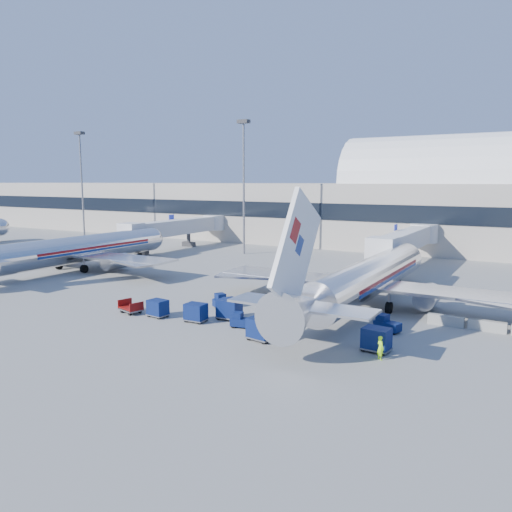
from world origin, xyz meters
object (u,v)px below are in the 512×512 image
Objects in this scene: tug_left at (224,301)px; cart_solo_far at (376,339)px; barrier_mid at (487,326)px; cart_open_red at (131,309)px; jetbridge_mid at (181,227)px; cart_train_a at (229,309)px; tug_lead at (242,321)px; cart_train_c at (158,308)px; cart_train_b at (196,312)px; airliner_main at (366,279)px; jetbridge_near at (408,240)px; barrier_near at (446,320)px; ramp_worker at (380,348)px; mast_west at (244,167)px; tug_right at (387,324)px; mast_far_west at (81,170)px; airliner_mid at (76,250)px; cart_solo_near at (261,328)px.

cart_solo_far is (16.98, -5.08, 0.28)m from tug_left.
barrier_mid is 31.81m from cart_open_red.
jetbridge_mid is 50.86m from cart_train_a.
cart_train_c is at bearing 174.95° from tug_lead.
cart_train_a is (-20.63, -7.92, 0.54)m from barrier_mid.
cart_train_b is (0.72, -5.52, 0.22)m from tug_left.
jetbridge_mid is 14.12× the size of cart_train_c.
jetbridge_mid is 9.17× the size of barrier_mid.
cart_train_c reaches higher than tug_left.
airliner_main is 13.21m from cart_solo_far.
barrier_near is (10.40, -28.81, -3.48)m from jetbridge_near.
barrier_near is at bearing -64.53° from ramp_worker.
mast_west reaches higher than cart_train_a.
barrier_near is 1.28× the size of tug_right.
mast_far_west reaches higher than jetbridge_mid.
jetbridge_near is 40.88m from ramp_worker.
airliner_mid is 14.78× the size of cart_open_red.
mast_west is 43.68m from cart_train_a.
mast_far_west is 87.17m from barrier_mid.
jetbridge_near is at bearing 0.68° from mast_far_west.
barrier_mid is 1.54× the size of cart_train_c.
tug_lead is 1.12× the size of cart_train_c.
tug_left is at bearing -29.40° from mast_far_west.
tug_lead is 1.27× the size of ramp_worker.
mast_far_west is 10.28× the size of cart_train_a.
tug_left is at bearing -61.34° from mast_west.
cart_train_c is 0.85× the size of cart_solo_near.
cart_solo_far is at bearing -66.63° from tug_right.
cart_open_red is (-6.41, -6.27, -0.24)m from tug_left.
mast_far_west is at bearing -179.32° from jetbridge_near.
tug_right is at bearing -43.55° from mast_west.
jetbridge_mid is at bearing 129.97° from cart_train_a.
cart_open_red is at bearing -169.15° from cart_train_c.
barrier_mid is at bearing -2.69° from airliner_mid.
ramp_worker is (-5.77, -11.18, 0.40)m from barrier_mid.
cart_solo_near is at bearing 11.10° from cart_open_red.
airliner_main is 8.74m from barrier_near.
tug_lead is at bearing 12.85° from cart_train_c.
tug_left is 1.14× the size of cart_train_a.
mast_far_west is 71.20m from cart_train_b.
cart_solo_near is (66.15, -39.70, -13.83)m from mast_far_west.
jetbridge_mid is 9.17× the size of barrier_near.
cart_solo_far is 1.26× the size of ramp_worker.
mast_far_west is 11.55× the size of cart_train_b.
cart_solo_near is (8.35, -7.13, 0.29)m from tug_left.
barrier_near is 1.38× the size of tug_lead.
cart_solo_near is (5.48, -3.78, -0.03)m from cart_train_a.
mast_west is (-30.00, 25.49, 11.87)m from airliner_main.
barrier_mid is (13.70, -28.81, -3.48)m from jetbridge_near.
tug_right reaches higher than barrier_mid.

